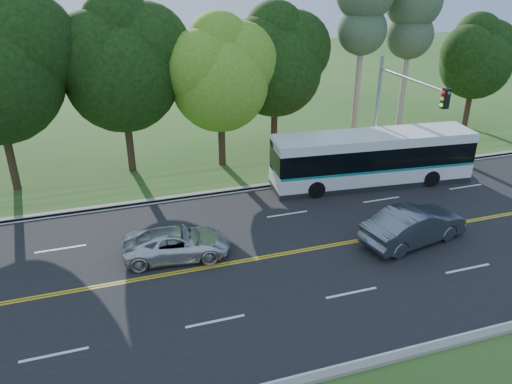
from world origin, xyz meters
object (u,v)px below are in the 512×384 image
object	(u,v)px
sedan	(414,225)
suv	(177,243)
traffic_signal	(396,105)
transit_bus	(372,159)

from	to	relation	value
sedan	suv	distance (m)	10.76
traffic_signal	sedan	bearing A→B (deg)	-111.74
traffic_signal	transit_bus	distance (m)	3.32
transit_bus	suv	xyz separation A→B (m)	(-12.04, -4.40, -0.85)
transit_bus	suv	bearing A→B (deg)	-154.51
traffic_signal	sedan	xyz separation A→B (m)	(-2.49, -6.23, -3.80)
transit_bus	suv	size ratio (longest dim) A/B	2.53
suv	transit_bus	bearing A→B (deg)	-63.25
traffic_signal	sedan	size ratio (longest dim) A/B	1.36
sedan	traffic_signal	bearing A→B (deg)	-33.34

